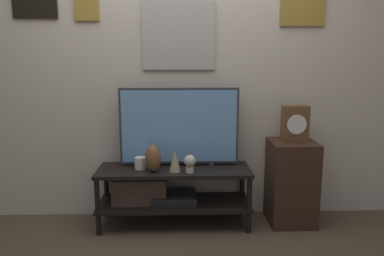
{
  "coord_description": "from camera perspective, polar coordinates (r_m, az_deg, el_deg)",
  "views": [
    {
      "loc": [
        0.05,
        -2.7,
        1.37
      ],
      "look_at": [
        0.15,
        0.25,
        0.82
      ],
      "focal_mm": 35.0,
      "sensor_mm": 36.0,
      "label": 1
    }
  ],
  "objects": [
    {
      "name": "ground_plane",
      "position": [
        3.03,
        -2.76,
        -16.37
      ],
      "size": [
        12.0,
        12.0,
        0.0
      ],
      "primitive_type": "plane",
      "color": "#4C3D2D"
    },
    {
      "name": "wall_back",
      "position": [
        3.2,
        -2.77,
        10.49
      ],
      "size": [
        6.4,
        0.08,
        2.7
      ],
      "color": "beige",
      "rests_on": "ground_plane"
    },
    {
      "name": "media_console",
      "position": [
        3.13,
        -4.51,
        -9.32
      ],
      "size": [
        1.25,
        0.41,
        0.48
      ],
      "color": "black",
      "rests_on": "ground_plane"
    },
    {
      "name": "television",
      "position": [
        3.08,
        -1.96,
        0.27
      ],
      "size": [
        0.98,
        0.05,
        0.65
      ],
      "color": "#333338",
      "rests_on": "media_console"
    },
    {
      "name": "vase_urn_stoneware",
      "position": [
        2.97,
        -5.95,
        -4.61
      ],
      "size": [
        0.12,
        0.13,
        0.22
      ],
      "color": "brown",
      "rests_on": "media_console"
    },
    {
      "name": "vase_slim_bronze",
      "position": [
        2.97,
        -2.62,
        -5.02
      ],
      "size": [
        0.09,
        0.09,
        0.17
      ],
      "color": "tan",
      "rests_on": "media_console"
    },
    {
      "name": "candle_jar",
      "position": [
        3.07,
        -7.9,
        -5.32
      ],
      "size": [
        0.09,
        0.09,
        0.1
      ],
      "color": "silver",
      "rests_on": "media_console"
    },
    {
      "name": "decorative_bust",
      "position": [
        2.94,
        -0.32,
        -5.28
      ],
      "size": [
        0.09,
        0.09,
        0.14
      ],
      "color": "beige",
      "rests_on": "media_console"
    },
    {
      "name": "side_table",
      "position": [
        3.27,
        14.88,
        -7.99
      ],
      "size": [
        0.37,
        0.38,
        0.7
      ],
      "color": "#382319",
      "rests_on": "ground_plane"
    },
    {
      "name": "mantel_clock",
      "position": [
        3.17,
        15.41,
        0.67
      ],
      "size": [
        0.21,
        0.11,
        0.29
      ],
      "color": "brown",
      "rests_on": "side_table"
    }
  ]
}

